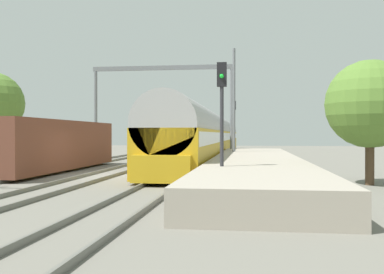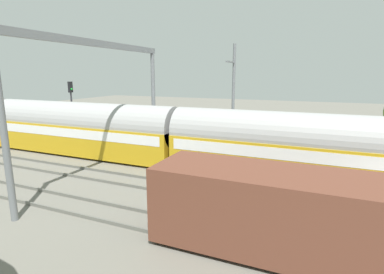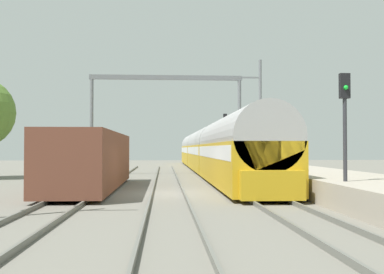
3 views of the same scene
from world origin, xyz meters
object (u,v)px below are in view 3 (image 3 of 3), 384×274
at_px(railway_signal_far, 225,134).
at_px(freight_car, 92,160).
at_px(passenger_train, 208,150).
at_px(person_crossing, 232,162).
at_px(catenary_gantry, 166,104).
at_px(railway_signal_near, 345,121).

bearing_deg(railway_signal_far, freight_car, -114.89).
distance_m(passenger_train, person_crossing, 7.10).
bearing_deg(person_crossing, catenary_gantry, -74.50).
height_order(passenger_train, catenary_gantry, catenary_gantry).
height_order(railway_signal_near, railway_signal_far, railway_signal_far).
height_order(person_crossing, catenary_gantry, catenary_gantry).
distance_m(railway_signal_near, catenary_gantry, 21.18).
xyz_separation_m(person_crossing, railway_signal_far, (0.79, 9.65, 2.43)).
distance_m(freight_car, railway_signal_near, 12.62).
height_order(passenger_train, railway_signal_near, railway_signal_near).
bearing_deg(railway_signal_near, freight_car, 143.81).
height_order(passenger_train, person_crossing, passenger_train).
height_order(person_crossing, railway_signal_near, railway_signal_near).
bearing_deg(railway_signal_far, catenary_gantry, -125.85).
bearing_deg(person_crossing, passenger_train, -136.28).
relative_size(person_crossing, railway_signal_near, 0.36).
xyz_separation_m(railway_signal_near, railway_signal_far, (-0.54, 28.01, 0.39)).
relative_size(freight_car, catenary_gantry, 1.08).
distance_m(person_crossing, railway_signal_far, 9.98).
height_order(passenger_train, railway_signal_far, railway_signal_far).
distance_m(passenger_train, railway_signal_far, 3.63).
relative_size(railway_signal_far, catenary_gantry, 0.45).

